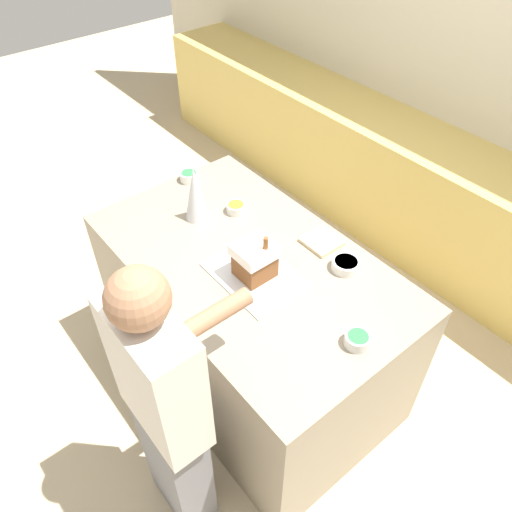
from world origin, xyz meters
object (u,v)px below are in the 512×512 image
object	(u,v)px
baking_tray	(255,275)
gingerbread_house	(255,260)
candy_bowl_center_rear	(236,207)
candy_bowl_far_left	(357,340)
cookbook	(321,242)
decorative_tree	(195,194)
candy_bowl_far_right	(189,176)
person	(166,411)
candy_bowl_behind_tray	(346,264)

from	to	relation	value
baking_tray	gingerbread_house	xyz separation A→B (m)	(0.00, 0.00, 0.10)
gingerbread_house	candy_bowl_center_rear	bearing A→B (deg)	152.80
gingerbread_house	candy_bowl_far_left	size ratio (longest dim) A/B	2.24
gingerbread_house	cookbook	distance (m)	0.42
decorative_tree	candy_bowl_far_right	world-z (taller)	decorative_tree
gingerbread_house	person	world-z (taller)	person
candy_bowl_center_rear	decorative_tree	bearing A→B (deg)	-115.35
baking_tray	cookbook	distance (m)	0.41
candy_bowl_far_left	person	world-z (taller)	person
baking_tray	candy_bowl_behind_tray	xyz separation A→B (m)	(0.24, 0.37, 0.02)
cookbook	gingerbread_house	bearing A→B (deg)	-94.75
candy_bowl_far_right	candy_bowl_far_left	world-z (taller)	same
candy_bowl_far_left	person	xyz separation A→B (m)	(-0.30, -0.77, -0.14)
candy_bowl_behind_tray	cookbook	distance (m)	0.21
candy_bowl_behind_tray	candy_bowl_center_rear	world-z (taller)	same
baking_tray	candy_bowl_center_rear	world-z (taller)	candy_bowl_center_rear
candy_bowl_center_rear	candy_bowl_far_left	size ratio (longest dim) A/B	0.98
candy_bowl_center_rear	baking_tray	bearing A→B (deg)	-27.24
gingerbread_house	decorative_tree	distance (m)	0.55
gingerbread_house	person	distance (m)	0.78
gingerbread_house	person	xyz separation A→B (m)	(0.29, -0.69, -0.21)
candy_bowl_behind_tray	candy_bowl_far_left	world-z (taller)	candy_bowl_far_left
baking_tray	decorative_tree	size ratio (longest dim) A/B	1.45
candy_bowl_center_rear	candy_bowl_far_right	size ratio (longest dim) A/B	0.97
gingerbread_house	candy_bowl_behind_tray	size ratio (longest dim) A/B	1.78
candy_bowl_far_right	gingerbread_house	bearing A→B (deg)	-12.92
cookbook	person	bearing A→B (deg)	-77.04
candy_bowl_behind_tray	candy_bowl_far_right	distance (m)	1.12
decorative_tree	person	distance (m)	1.14
cookbook	candy_bowl_far_left	bearing A→B (deg)	-31.24
gingerbread_house	candy_bowl_center_rear	size ratio (longest dim) A/B	2.29
candy_bowl_far_right	person	size ratio (longest dim) A/B	0.07
cookbook	person	xyz separation A→B (m)	(0.25, -1.10, -0.12)
gingerbread_house	decorative_tree	bearing A→B (deg)	175.98
gingerbread_house	candy_bowl_center_rear	xyz separation A→B (m)	(-0.45, 0.23, -0.08)
candy_bowl_far_left	decorative_tree	bearing A→B (deg)	-178.03
decorative_tree	candy_bowl_far_left	bearing A→B (deg)	1.97
gingerbread_house	candy_bowl_behind_tray	bearing A→B (deg)	57.02
candy_bowl_behind_tray	candy_bowl_far_right	size ratio (longest dim) A/B	1.24
baking_tray	cookbook	bearing A→B (deg)	85.21
gingerbread_house	candy_bowl_far_right	distance (m)	0.89
gingerbread_house	person	size ratio (longest dim) A/B	0.15
candy_bowl_behind_tray	cookbook	world-z (taller)	candy_bowl_behind_tray
baking_tray	decorative_tree	world-z (taller)	decorative_tree
gingerbread_house	candy_bowl_far_left	xyz separation A→B (m)	(0.59, 0.08, -0.07)
gingerbread_house	candy_bowl_far_right	xyz separation A→B (m)	(-0.87, 0.20, -0.07)
gingerbread_house	candy_bowl_far_left	distance (m)	0.60
candy_bowl_far_left	person	bearing A→B (deg)	-111.24
baking_tray	person	distance (m)	0.76
person	cookbook	bearing A→B (deg)	102.96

